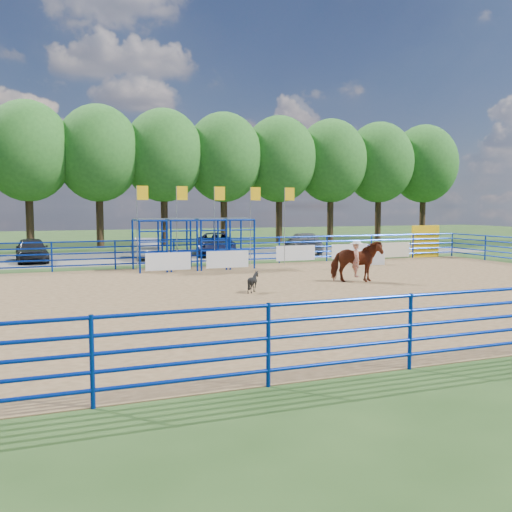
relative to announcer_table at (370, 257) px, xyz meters
name	(u,v)px	position (x,y,z in m)	size (l,w,h in m)	color
ground	(313,291)	(-7.27, -7.44, -0.40)	(120.00, 120.00, 0.00)	#314F1F
arena_dirt	(313,290)	(-7.27, -7.44, -0.39)	(30.00, 20.00, 0.02)	olive
gravel_strip	(194,255)	(-7.27, 9.56, -0.40)	(40.00, 10.00, 0.01)	slate
announcer_table	(370,257)	(0.00, 0.00, 0.00)	(1.44, 0.67, 0.77)	white
horse_and_rider	(356,260)	(-4.51, -6.00, 0.56)	(2.27, 1.60, 2.44)	maroon
calf	(253,282)	(-9.57, -7.11, 0.00)	(0.62, 0.70, 0.77)	black
car_a	(32,250)	(-17.18, 8.25, 0.31)	(1.67, 4.15, 1.41)	black
car_b	(145,248)	(-10.79, 7.86, 0.25)	(1.36, 3.91, 1.29)	gray
car_c	(215,244)	(-6.11, 8.69, 0.33)	(2.42, 5.25, 1.46)	#141733
car_d	(304,243)	(0.06, 8.31, 0.29)	(1.93, 4.74, 1.38)	#5B5C5E
perimeter_fence	(313,271)	(-7.27, -7.44, 0.35)	(30.10, 20.10, 1.50)	#07279C
chute_assembly	(200,244)	(-9.17, 1.40, 0.85)	(19.32, 2.41, 4.20)	#07279C
treeline	(163,151)	(-7.27, 18.56, 7.13)	(56.40, 6.40, 11.24)	#3F2B19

